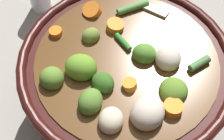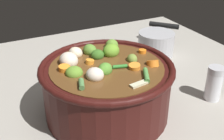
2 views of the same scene
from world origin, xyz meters
The scene contains 4 objects.
ground_plane centered at (0.00, 0.00, 0.00)m, with size 1.10×1.10×0.00m, color #9E998E.
cooking_pot centered at (0.00, 0.00, 0.07)m, with size 0.30×0.30×0.15m.
salt_shaker centered at (-0.07, -0.26, 0.05)m, with size 0.04×0.04×0.09m.
small_saucepan centered at (0.22, -0.29, 0.04)m, with size 0.18×0.18×0.08m.
Camera 2 is at (-0.50, 0.24, 0.41)m, focal length 46.22 mm.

